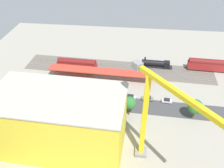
# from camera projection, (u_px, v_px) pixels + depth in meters

# --- Properties ---
(ground_plane) EXTENTS (144.44, 144.44, 0.00)m
(ground_plane) POSITION_uv_depth(u_px,v_px,m) (114.00, 96.00, 99.29)
(ground_plane) COLOR #9E998C
(ground_plane) RESTS_ON ground
(rail_bed) EXTENTS (90.80, 18.17, 0.01)m
(rail_bed) POSITION_uv_depth(u_px,v_px,m) (118.00, 69.00, 116.44)
(rail_bed) COLOR #665E54
(rail_bed) RESTS_ON ground
(street_asphalt) EXTENTS (90.57, 12.75, 0.01)m
(street_asphalt) POSITION_uv_depth(u_px,v_px,m) (112.00, 103.00, 95.45)
(street_asphalt) COLOR #424244
(street_asphalt) RESTS_ON ground
(track_rails) EXTENTS (90.20, 11.74, 0.12)m
(track_rails) POSITION_uv_depth(u_px,v_px,m) (118.00, 68.00, 116.33)
(track_rails) COLOR #9E9EA8
(track_rails) RESTS_ON ground
(platform_canopy_near) EXTENTS (47.41, 7.34, 4.17)m
(platform_canopy_near) POSITION_uv_depth(u_px,v_px,m) (100.00, 71.00, 107.43)
(platform_canopy_near) COLOR #C63D2D
(platform_canopy_near) RESTS_ON ground
(locomotive) EXTENTS (14.74, 3.40, 5.15)m
(locomotive) POSITION_uv_depth(u_px,v_px,m) (157.00, 64.00, 116.26)
(locomotive) COLOR black
(locomotive) RESTS_ON ground
(passenger_coach) EXTENTS (18.00, 3.84, 6.06)m
(passenger_coach) POSITION_uv_depth(u_px,v_px,m) (207.00, 65.00, 113.33)
(passenger_coach) COLOR black
(passenger_coach) RESTS_ON ground
(freight_coach_far) EXTENTS (19.04, 3.89, 5.85)m
(freight_coach_far) POSITION_uv_depth(u_px,v_px,m) (77.00, 64.00, 113.85)
(freight_coach_far) COLOR black
(freight_coach_far) RESTS_ON ground
(parked_car_0) EXTENTS (4.15, 2.14, 1.58)m
(parked_car_0) POSITION_uv_depth(u_px,v_px,m) (167.00, 101.00, 95.51)
(parked_car_0) COLOR black
(parked_car_0) RESTS_ON ground
(parked_car_1) EXTENTS (4.76, 2.04, 1.69)m
(parked_car_1) POSITION_uv_depth(u_px,v_px,m) (147.00, 98.00, 96.72)
(parked_car_1) COLOR black
(parked_car_1) RESTS_ON ground
(parked_car_2) EXTENTS (4.73, 2.11, 1.74)m
(parked_car_2) POSITION_uv_depth(u_px,v_px,m) (130.00, 97.00, 97.31)
(parked_car_2) COLOR black
(parked_car_2) RESTS_ON ground
(parked_car_3) EXTENTS (4.36, 2.16, 1.81)m
(parked_car_3) POSITION_uv_depth(u_px,v_px,m) (112.00, 96.00, 98.02)
(parked_car_3) COLOR black
(parked_car_3) RESTS_ON ground
(construction_building) EXTENTS (39.19, 21.43, 19.38)m
(construction_building) POSITION_uv_depth(u_px,v_px,m) (61.00, 122.00, 73.31)
(construction_building) COLOR yellow
(construction_building) RESTS_ON ground
(construction_roof_slab) EXTENTS (39.82, 22.05, 0.40)m
(construction_roof_slab) POSITION_uv_depth(u_px,v_px,m) (56.00, 97.00, 67.54)
(construction_roof_slab) COLOR #B7B2A8
(construction_roof_slab) RESTS_ON construction_building
(tower_crane) EXTENTS (20.78, 23.88, 31.01)m
(tower_crane) POSITION_uv_depth(u_px,v_px,m) (153.00, 114.00, 62.50)
(tower_crane) COLOR gray
(tower_crane) RESTS_ON ground
(box_truck_0) EXTENTS (9.58, 3.68, 3.15)m
(box_truck_0) POSITION_uv_depth(u_px,v_px,m) (33.00, 107.00, 91.09)
(box_truck_0) COLOR black
(box_truck_0) RESTS_ON ground
(street_tree_0) EXTENTS (5.07, 5.07, 7.58)m
(street_tree_0) POSITION_uv_depth(u_px,v_px,m) (54.00, 98.00, 90.04)
(street_tree_0) COLOR brown
(street_tree_0) RESTS_ON ground
(street_tree_1) EXTENTS (4.72, 4.72, 6.57)m
(street_tree_1) POSITION_uv_depth(u_px,v_px,m) (38.00, 99.00, 91.03)
(street_tree_1) COLOR brown
(street_tree_1) RESTS_ON ground
(street_tree_2) EXTENTS (4.52, 4.52, 7.23)m
(street_tree_2) POSITION_uv_depth(u_px,v_px,m) (111.00, 101.00, 88.95)
(street_tree_2) COLOR brown
(street_tree_2) RESTS_ON ground
(street_tree_3) EXTENTS (4.81, 4.81, 8.03)m
(street_tree_3) POSITION_uv_depth(u_px,v_px,m) (129.00, 103.00, 86.88)
(street_tree_3) COLOR brown
(street_tree_3) RESTS_ON ground
(street_tree_4) EXTENTS (5.32, 5.32, 8.24)m
(street_tree_4) POSITION_uv_depth(u_px,v_px,m) (195.00, 107.00, 85.33)
(street_tree_4) COLOR brown
(street_tree_4) RESTS_ON ground
(traffic_light) EXTENTS (0.50, 0.36, 7.36)m
(traffic_light) POSITION_uv_depth(u_px,v_px,m) (120.00, 102.00, 88.37)
(traffic_light) COLOR #333333
(traffic_light) RESTS_ON ground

